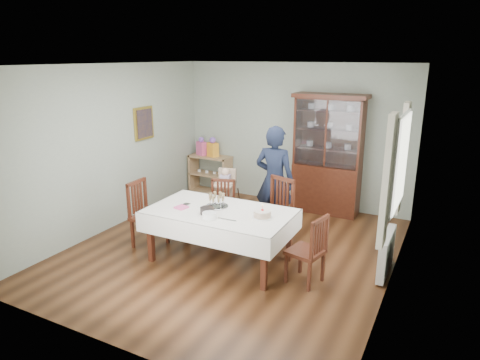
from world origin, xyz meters
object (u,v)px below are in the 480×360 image
Objects in this scene: chair_far_left at (221,220)px; gift_bag_pink at (201,147)px; dining_table at (220,236)px; woman at (274,181)px; chair_end_right at (306,263)px; sideboard at (210,174)px; chair_far_right at (273,227)px; champagne_tray at (217,203)px; birthday_cake at (262,214)px; high_chair at (226,200)px; chair_end_left at (149,227)px; china_cabinet at (328,153)px; gift_bag_orange at (213,148)px.

gift_bag_pink reaches higher than chair_far_left.
woman is (0.28, 1.27, 0.51)m from dining_table.
sideboard is at bearing -118.91° from chair_end_right.
chair_far_left is 1.06m from woman.
chair_far_right reaches higher than chair_far_left.
chair_far_left is (-0.42, 0.78, -0.12)m from dining_table.
champagne_tray is 3.14m from gift_bag_pink.
chair_end_right is 3.45× the size of birthday_cake.
gift_bag_pink is at bearing 126.56° from dining_table.
high_chair is (-0.27, 0.62, 0.10)m from chair_far_left.
chair_end_left is at bearing -135.69° from chair_far_right.
woman is at bearing -34.24° from sideboard.
gift_bag_pink is (-2.43, 1.83, 0.66)m from chair_far_right.
gift_bag_pink reaches higher than champagne_tray.
china_cabinet is at bearing 99.40° from chair_far_right.
chair_end_left is 2.86m from gift_bag_pink.
birthday_cake is (0.74, -0.08, -0.01)m from champagne_tray.
china_cabinet is 2.40× the size of chair_far_left.
chair_far_right is 1.30m from high_chair.
chair_end_left is (-0.81, -0.82, 0.03)m from chair_far_left.
gift_bag_orange is at bearing 157.30° from chair_far_right.
champagne_tray is at bearing -57.05° from sideboard.
high_chair is 1.96m from birthday_cake.
birthday_cake is (0.36, -1.25, -0.08)m from woman.
gift_bag_pink reaches higher than chair_far_right.
dining_table is 0.94m from chair_far_right.
gift_bag_pink is (-2.59, 2.62, 0.16)m from birthday_cake.
chair_far_right is 1.16m from chair_end_right.
gift_bag_pink is (-1.96, 2.64, 0.59)m from dining_table.
chair_end_left reaches higher than champagne_tray.
champagne_tray is (0.58, -1.29, 0.45)m from high_chair.
woman is at bearing -129.81° from chair_end_right.
china_cabinet is at bearing -156.03° from chair_end_right.
chair_far_left is 0.92m from champagne_tray.
chair_end_left reaches higher than sideboard.
chair_far_right is at bearing -38.11° from high_chair.
high_chair is at bearing -49.72° from sideboard.
high_chair is at bearing -138.98° from china_cabinet.
gift_bag_pink is at bearing 124.26° from high_chair.
chair_far_right is at bearing -37.01° from gift_bag_pink.
champagne_tray is (-0.58, -0.70, 0.51)m from chair_far_right.
birthday_cake is (0.63, 0.03, 0.42)m from dining_table.
birthday_cake is (0.16, -0.79, 0.50)m from chair_far_right.
high_chair is at bearing -8.00° from woman.
birthday_cake is (1.33, -1.37, 0.44)m from high_chair.
champagne_tray is (-1.38, 0.13, 0.55)m from chair_end_right.
high_chair reaches higher than dining_table.
chair_end_right reaches higher than chair_far_left.
gift_bag_pink is at bearing 13.69° from chair_end_left.
chair_far_left is at bearing -121.87° from china_cabinet.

